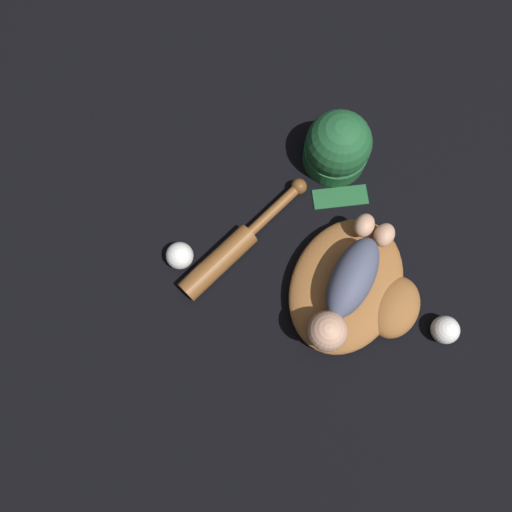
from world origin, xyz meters
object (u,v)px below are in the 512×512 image
baseball_spare (444,331)px  baby_figure (348,286)px  baseball (180,256)px  baseball_cap (338,147)px  baseball_glove (354,289)px  baseball_bat (232,249)px

baseball_spare → baby_figure: bearing=-81.9°
baseball → baseball_cap: (-0.45, 0.22, 0.04)m
baseball_glove → baseball_bat: baseball_glove is taller
baseball → baseball_cap: baseball_cap is taller
baseball_bat → baseball: 0.14m
baby_figure → baseball_glove: bearing=139.8°
baby_figure → baseball: (0.11, -0.41, -0.09)m
baby_figure → baseball_spare: bearing=98.1°
baseball_spare → baseball_cap: (-0.30, -0.45, 0.04)m
baby_figure → baseball_bat: (0.03, -0.30, -0.09)m
baseball_cap → baseball_spare: bearing=56.5°
baby_figure → baseball: 0.43m
baseball → baseball_spare: 0.69m
baseball_glove → baby_figure: size_ratio=1.05×
baseball_glove → baby_figure: (0.02, -0.02, 0.08)m
baseball_glove → baseball_bat: size_ratio=0.89×
baseball_glove → baseball_cap: bearing=-146.2°
baseball_cap → baby_figure: bearing=29.2°
baseball_bat → baseball_spare: baseball_spare is taller
baseball_spare → baseball_bat: bearing=-82.8°
baby_figure → baseball: size_ratio=5.06×
baby_figure → baseball: bearing=-74.3°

